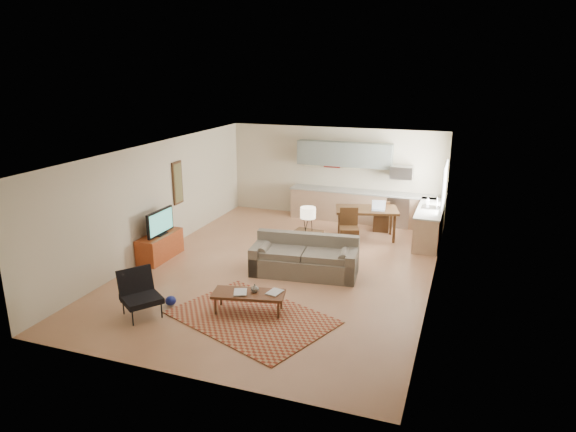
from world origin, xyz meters
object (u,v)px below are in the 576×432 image
at_px(sofa, 304,256).
at_px(console_table, 308,246).
at_px(coffee_table, 249,302).
at_px(tv_credenza, 160,246).
at_px(dining_table, 366,223).
at_px(armchair, 141,295).

height_order(sofa, console_table, sofa).
xyz_separation_m(sofa, coffee_table, (-0.40, -2.10, -0.22)).
bearing_deg(sofa, coffee_table, -107.58).
xyz_separation_m(tv_credenza, dining_table, (4.31, 3.15, 0.11)).
distance_m(sofa, coffee_table, 2.15).
bearing_deg(tv_credenza, armchair, -63.08).
bearing_deg(dining_table, coffee_table, -118.97).
height_order(armchair, dining_table, armchair).
xyz_separation_m(coffee_table, tv_credenza, (-3.13, 1.87, 0.10)).
relative_size(tv_credenza, dining_table, 0.81).
bearing_deg(armchair, dining_table, 8.92).
height_order(coffee_table, armchair, armchair).
relative_size(armchair, console_table, 1.16).
distance_m(armchair, dining_table, 6.52).
relative_size(sofa, dining_table, 1.50).
bearing_deg(sofa, console_table, 96.06).
height_order(armchair, tv_credenza, armchair).
height_order(coffee_table, tv_credenza, tv_credenza).
height_order(tv_credenza, console_table, console_table).
relative_size(console_table, dining_table, 0.46).
relative_size(armchair, tv_credenza, 0.65).
bearing_deg(armchair, tv_credenza, 62.92).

